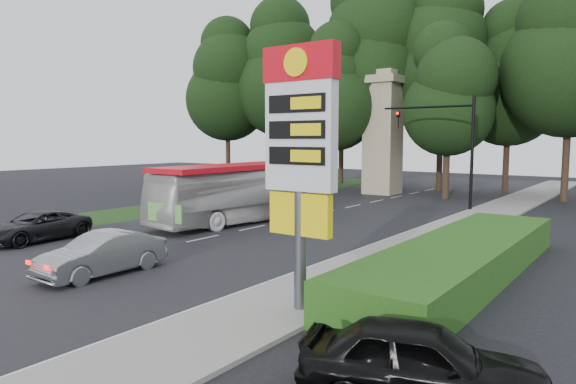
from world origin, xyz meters
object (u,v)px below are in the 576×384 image
Objects in this scene: streetlight_signs at (275,140)px; sedan_silver at (102,254)px; monument at (383,132)px; transit_bus at (244,193)px; suv_charcoal at (36,227)px; traffic_signal_mast at (452,137)px; parked_car_black at (421,362)px; gas_station_pylon at (300,142)px.

streetlight_signs is 1.86× the size of sedan_silver.
streetlight_signs is at bearing -121.97° from monument.
transit_bus is (0.28, -17.62, -3.52)m from monument.
monument is 2.14× the size of suv_charcoal.
sedan_silver is at bearing -99.74° from traffic_signal_mast.
sedan_silver is at bearing 64.19° from parked_car_black.
streetlight_signs is at bearing -171.08° from traffic_signal_mast.
monument is at bearing 142.00° from traffic_signal_mast.
suv_charcoal is at bearing -97.67° from monument.
streetlight_signs is 30.72m from parked_car_black.
sedan_silver is (-3.92, -22.84, -3.96)m from traffic_signal_mast.
suv_charcoal is (-3.94, -9.57, -0.93)m from transit_bus.
gas_station_pylon is 25.74m from streetlight_signs.
gas_station_pylon is 1.59× the size of sedan_silver.
transit_bus is 10.39m from suv_charcoal.
parked_car_black is (15.50, -30.57, -4.39)m from monument.
traffic_signal_mast reaches higher than sedan_silver.
traffic_signal_mast is 12.83m from streetlight_signs.
gas_station_pylon is at bearing -80.91° from traffic_signal_mast.
traffic_signal_mast is at bearing 80.04° from sedan_silver.
traffic_signal_mast is 23.51m from sedan_silver.
transit_bus is (-7.40, -11.61, -3.08)m from traffic_signal_mast.
traffic_signal_mast is 1.67× the size of sedan_silver.
transit_bus is at bearing -122.52° from traffic_signal_mast.
streetlight_signs is (-16.19, 20.01, -0.01)m from gas_station_pylon.
streetlight_signs reaches higher than traffic_signal_mast.
transit_bus is (5.26, -9.63, -2.85)m from streetlight_signs.
monument is 34.56m from parked_car_black.
monument is at bearing 58.03° from streetlight_signs.
monument is 2.40× the size of parked_car_black.
gas_station_pylon is at bearing -51.04° from streetlight_signs.
parked_car_black is (4.30, -2.56, -3.74)m from gas_station_pylon.
gas_station_pylon is 0.95× the size of traffic_signal_mast.
parked_car_black is at bearing -72.35° from traffic_signal_mast.
monument is 17.97m from transit_bus.
gas_station_pylon reaches higher than parked_car_black.
gas_station_pylon is 0.60× the size of transit_bus.
transit_bus is 2.72× the size of parked_car_black.
gas_station_pylon is at bearing 41.76° from parked_car_black.
suv_charcoal is at bearing -106.32° from transit_bus.
transit_bus reaches higher than suv_charcoal.
monument is at bearing 77.34° from suv_charcoal.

